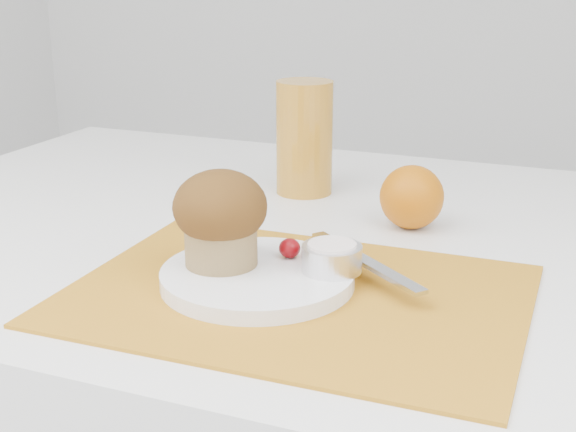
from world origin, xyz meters
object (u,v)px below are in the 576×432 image
at_px(muffin, 220,216).
at_px(orange, 412,197).
at_px(juice_glass, 304,138).
at_px(plate, 257,277).

bearing_deg(muffin, orange, 59.98).
relative_size(juice_glass, muffin, 1.59).
bearing_deg(plate, juice_glass, 103.08).
distance_m(orange, juice_glass, 0.20).
bearing_deg(orange, muffin, -120.02).
relative_size(orange, juice_glass, 0.50).
bearing_deg(muffin, juice_glass, 96.38).
relative_size(plate, muffin, 1.98).
xyz_separation_m(orange, juice_glass, (-0.17, 0.09, 0.04)).
height_order(orange, juice_glass, juice_glass).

